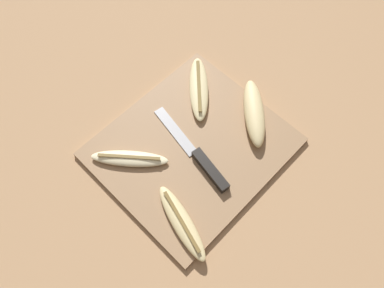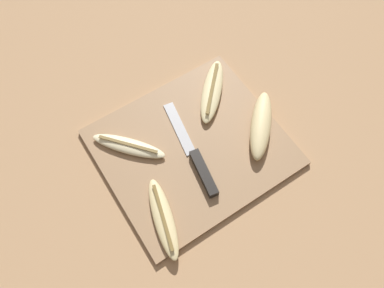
# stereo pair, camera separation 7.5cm
# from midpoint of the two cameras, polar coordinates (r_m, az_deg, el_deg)

# --- Properties ---
(ground_plane) EXTENTS (4.00, 4.00, 0.00)m
(ground_plane) POSITION_cam_midpoint_polar(r_m,az_deg,el_deg) (0.80, 2.66, -0.96)
(ground_plane) COLOR tan
(cutting_board) EXTENTS (0.37, 0.33, 0.01)m
(cutting_board) POSITION_cam_midpoint_polar(r_m,az_deg,el_deg) (0.79, 2.68, -0.77)
(cutting_board) COLOR #997551
(cutting_board) RESTS_ON ground_plane
(knife) EXTENTS (0.06, 0.24, 0.02)m
(knife) POSITION_cam_midpoint_polar(r_m,az_deg,el_deg) (0.76, 3.89, -3.29)
(knife) COLOR black
(knife) RESTS_ON cutting_board
(banana_ripe_center) EXTENTS (0.15, 0.15, 0.04)m
(banana_ripe_center) POSITION_cam_midpoint_polar(r_m,az_deg,el_deg) (0.81, 13.06, 2.58)
(banana_ripe_center) COLOR beige
(banana_ripe_center) RESTS_ON cutting_board
(banana_mellow_near) EXTENTS (0.08, 0.17, 0.02)m
(banana_mellow_near) POSITION_cam_midpoint_polar(r_m,az_deg,el_deg) (0.72, -1.43, -11.55)
(banana_mellow_near) COLOR beige
(banana_mellow_near) RESTS_ON cutting_board
(banana_pale_long) EXTENTS (0.13, 0.14, 0.02)m
(banana_pale_long) POSITION_cam_midpoint_polar(r_m,az_deg,el_deg) (0.78, -6.98, -0.59)
(banana_pale_long) COLOR beige
(banana_pale_long) RESTS_ON cutting_board
(banana_soft_right) EXTENTS (0.15, 0.15, 0.02)m
(banana_soft_right) POSITION_cam_midpoint_polar(r_m,az_deg,el_deg) (0.85, 5.61, 7.84)
(banana_soft_right) COLOR beige
(banana_soft_right) RESTS_ON cutting_board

